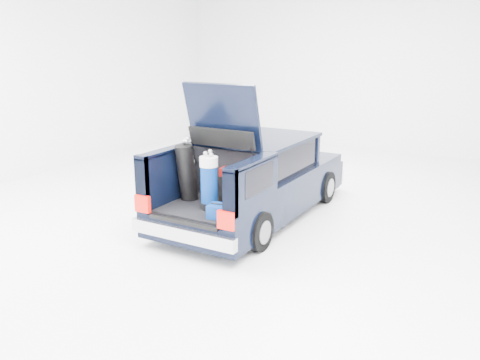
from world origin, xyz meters
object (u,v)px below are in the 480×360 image
Objects in this scene: red_suitcase at (232,185)px; blue_duffel at (222,211)px; car at (257,179)px; blue_golf_bag at (209,182)px; black_golf_bag at (187,172)px.

red_suitcase is 0.79m from blue_duffel.
car is 1.69m from blue_golf_bag.
blue_golf_bag is (-0.13, -0.46, 0.14)m from red_suitcase.
blue_duffel is (0.40, -0.26, -0.32)m from blue_golf_bag.
car reaches higher than black_golf_bag.
black_golf_bag reaches higher than blue_golf_bag.
black_golf_bag is (-0.50, -1.45, 0.39)m from car.
blue_duffel is at bearing -76.43° from car.
black_golf_bag is 1.13m from blue_duffel.
blue_golf_bag is 2.06× the size of blue_duffel.
car reaches higher than blue_duffel.
blue_golf_bag reaches higher than red_suitcase.
red_suitcase is 1.32× the size of blue_duffel.
car is at bearing 94.15° from blue_duffel.
car is 1.58m from black_golf_bag.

